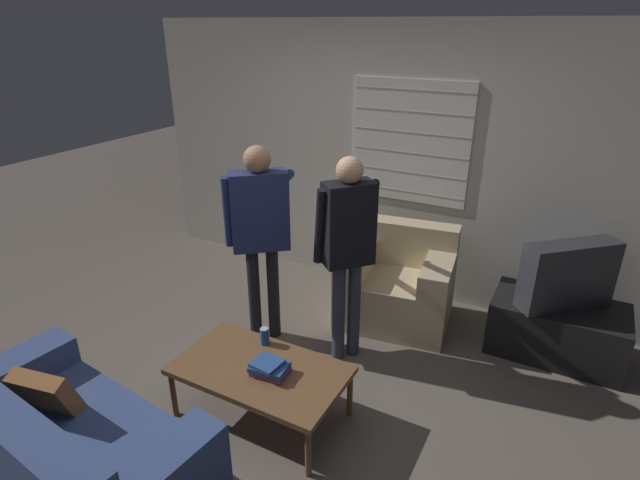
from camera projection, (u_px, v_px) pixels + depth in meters
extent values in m
plane|color=#665B51|center=(271.00, 397.00, 3.63)|extent=(16.00, 16.00, 0.00)
cube|color=#BCB7A8|center=(383.00, 163.00, 4.76)|extent=(5.20, 0.06, 2.55)
cube|color=silver|center=(410.00, 142.00, 4.52)|extent=(1.10, 0.02, 1.11)
cube|color=#A4A099|center=(406.00, 191.00, 4.70)|extent=(1.08, 0.00, 0.01)
cube|color=#A4A099|center=(407.00, 172.00, 4.62)|extent=(1.08, 0.00, 0.01)
cube|color=#A4A099|center=(409.00, 153.00, 4.55)|extent=(1.08, 0.00, 0.01)
cube|color=#A4A099|center=(410.00, 132.00, 4.47)|extent=(1.08, 0.00, 0.01)
cube|color=#A4A099|center=(412.00, 112.00, 4.40)|extent=(1.08, 0.00, 0.01)
cube|color=#A4A099|center=(413.00, 90.00, 4.33)|extent=(1.08, 0.00, 0.01)
cube|color=#384C7F|center=(80.00, 462.00, 2.85)|extent=(1.69, 0.97, 0.41)
cube|color=#384C7F|center=(6.00, 440.00, 2.45)|extent=(1.62, 0.36, 0.43)
cube|color=#384C7F|center=(7.00, 375.00, 3.08)|extent=(0.32, 0.83, 0.19)
cube|color=#935B2D|center=(49.00, 396.00, 2.90)|extent=(0.40, 0.28, 0.37)
cube|color=#C6B289|center=(395.00, 297.00, 4.50)|extent=(1.05, 0.88, 0.46)
cube|color=#C6B289|center=(405.00, 242.00, 4.57)|extent=(0.97, 0.33, 0.40)
cube|color=#C6B289|center=(439.00, 271.00, 4.25)|extent=(0.34, 0.79, 0.21)
cube|color=#C6B289|center=(358.00, 258.00, 4.48)|extent=(0.34, 0.79, 0.21)
cube|color=brown|center=(260.00, 370.00, 3.32)|extent=(1.14, 0.66, 0.04)
cylinder|color=brown|center=(226.00, 349.00, 3.87)|extent=(0.04, 0.04, 0.36)
cylinder|color=brown|center=(350.00, 394.00, 3.40)|extent=(0.04, 0.04, 0.36)
cylinder|color=brown|center=(173.00, 394.00, 3.40)|extent=(0.04, 0.04, 0.36)
cylinder|color=brown|center=(308.00, 452.00, 2.94)|extent=(0.04, 0.04, 0.36)
cube|color=black|center=(556.00, 329.00, 4.04)|extent=(1.01, 0.57, 0.45)
cube|color=#2D2D33|center=(568.00, 275.00, 3.84)|extent=(0.69, 0.66, 0.53)
cube|color=navy|center=(559.00, 269.00, 3.94)|extent=(0.48, 0.45, 0.44)
cylinder|color=black|center=(254.00, 294.00, 4.17)|extent=(0.10, 0.10, 0.84)
cylinder|color=black|center=(273.00, 292.00, 4.20)|extent=(0.10, 0.10, 0.84)
cube|color=navy|center=(260.00, 211.00, 3.89)|extent=(0.47, 0.44, 0.63)
sphere|color=#A87A56|center=(257.00, 159.00, 3.72)|extent=(0.21, 0.21, 0.21)
cylinder|color=navy|center=(228.00, 212.00, 3.89)|extent=(0.15, 0.17, 0.60)
cylinder|color=navy|center=(286.00, 179.00, 4.11)|extent=(0.42, 0.49, 0.30)
cube|color=white|center=(282.00, 183.00, 4.41)|extent=(0.08, 0.08, 0.13)
cylinder|color=#33384C|center=(339.00, 312.00, 3.91)|extent=(0.10, 0.10, 0.84)
cylinder|color=#33384C|center=(354.00, 309.00, 3.96)|extent=(0.10, 0.10, 0.84)
cube|color=black|center=(348.00, 224.00, 3.64)|extent=(0.39, 0.41, 0.63)
sphere|color=tan|center=(350.00, 170.00, 3.48)|extent=(0.20, 0.20, 0.20)
cylinder|color=black|center=(320.00, 227.00, 3.62)|extent=(0.17, 0.16, 0.60)
cylinder|color=black|center=(359.00, 189.00, 3.88)|extent=(0.48, 0.43, 0.32)
cube|color=black|center=(345.00, 195.00, 4.16)|extent=(0.08, 0.08, 0.13)
cube|color=#75387F|center=(270.00, 371.00, 3.25)|extent=(0.24, 0.18, 0.04)
cube|color=#284C89|center=(269.00, 367.00, 3.24)|extent=(0.25, 0.20, 0.04)
cube|color=#284C89|center=(267.00, 363.00, 3.22)|extent=(0.19, 0.19, 0.03)
cylinder|color=#194C9E|center=(265.00, 336.00, 3.54)|extent=(0.07, 0.07, 0.12)
cylinder|color=silver|center=(264.00, 329.00, 3.52)|extent=(0.06, 0.06, 0.00)
cube|color=white|center=(274.00, 366.00, 3.31)|extent=(0.12, 0.12, 0.02)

